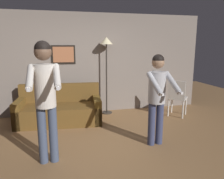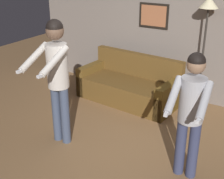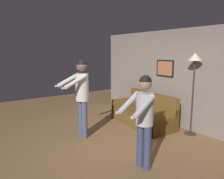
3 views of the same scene
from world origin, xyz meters
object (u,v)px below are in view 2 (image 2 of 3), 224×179
object	(u,v)px
person_standing_left	(57,70)
person_standing_right	(191,107)
couch	(129,87)
torchiere_lamp	(207,18)

from	to	relation	value
person_standing_left	person_standing_right	world-z (taller)	person_standing_left
couch	person_standing_right	size ratio (longest dim) A/B	1.20
couch	torchiere_lamp	distance (m)	1.88
torchiere_lamp	person_standing_left	bearing A→B (deg)	-122.01
couch	person_standing_left	world-z (taller)	person_standing_left
person_standing_left	couch	bearing A→B (deg)	84.29
torchiere_lamp	person_standing_right	size ratio (longest dim) A/B	1.22
torchiere_lamp	person_standing_right	bearing A→B (deg)	-77.38
couch	person_standing_left	bearing A→B (deg)	-95.71
torchiere_lamp	person_standing_right	xyz separation A→B (m)	(0.46, -2.05, -0.67)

